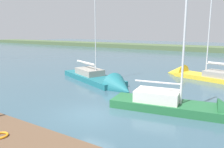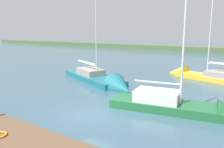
% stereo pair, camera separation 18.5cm
% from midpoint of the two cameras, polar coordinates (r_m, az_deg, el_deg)
% --- Properties ---
extents(ground_plane, '(200.00, 200.00, 0.00)m').
position_cam_midpoint_polar(ground_plane, '(14.70, -5.25, -10.04)').
color(ground_plane, '#385666').
extents(far_shoreline, '(180.00, 8.00, 2.40)m').
position_cam_midpoint_polar(far_shoreline, '(63.33, 25.66, 5.07)').
color(far_shoreline, '#4C603D').
rests_on(far_shoreline, ground_plane).
extents(dock_pier, '(20.25, 2.38, 0.63)m').
position_cam_midpoint_polar(dock_pier, '(11.40, -22.17, -15.56)').
color(dock_pier, brown).
rests_on(dock_pier, ground_plane).
extents(sailboat_far_right, '(10.96, 6.62, 12.43)m').
position_cam_midpoint_polar(sailboat_far_right, '(22.68, -2.08, -1.98)').
color(sailboat_far_right, '#1E6B75').
rests_on(sailboat_far_right, ground_plane).
extents(sailboat_near_dock, '(8.99, 3.66, 8.96)m').
position_cam_midpoint_polar(sailboat_near_dock, '(15.60, 18.23, -8.54)').
color(sailboat_near_dock, '#236638').
rests_on(sailboat_near_dock, ground_plane).
extents(sailboat_mid_channel, '(9.78, 4.81, 10.36)m').
position_cam_midpoint_polar(sailboat_mid_channel, '(27.30, 21.04, -0.57)').
color(sailboat_mid_channel, gold).
rests_on(sailboat_mid_channel, ground_plane).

